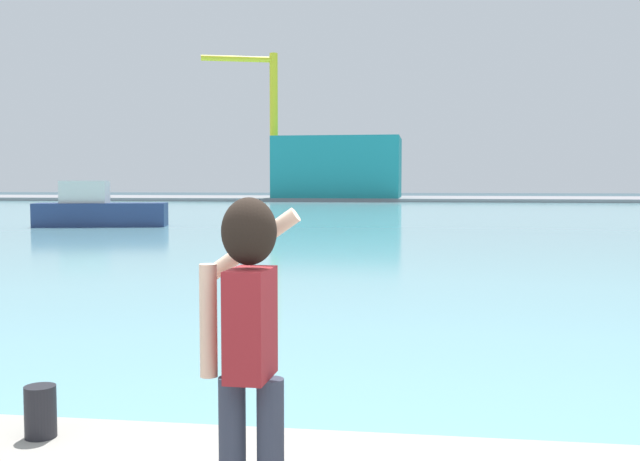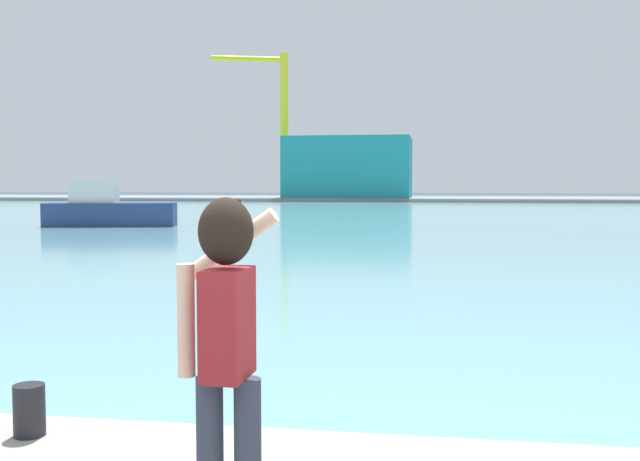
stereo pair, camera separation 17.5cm
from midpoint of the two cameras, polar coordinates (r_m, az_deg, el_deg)
ground_plane at (r=53.27m, az=7.40°, el=1.26°), size 220.00×220.00×0.00m
harbor_water at (r=55.27m, az=7.43°, el=1.36°), size 140.00×100.00×0.02m
far_shore_dock at (r=95.24m, az=7.76°, el=2.46°), size 140.00×20.00×0.41m
person_photographer at (r=3.78m, az=-6.89°, el=-7.70°), size 0.53×0.55×1.74m
harbor_bollard at (r=5.76m, az=-21.71°, el=-12.93°), size 0.22×0.22×0.37m
boat_moored at (r=39.50m, az=-16.96°, el=1.52°), size 6.82×3.26×2.35m
warehouse_left at (r=91.78m, az=1.39°, el=4.90°), size 15.30×10.20×7.45m
port_crane at (r=91.66m, az=-4.20°, el=9.09°), size 8.99×3.53×17.71m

